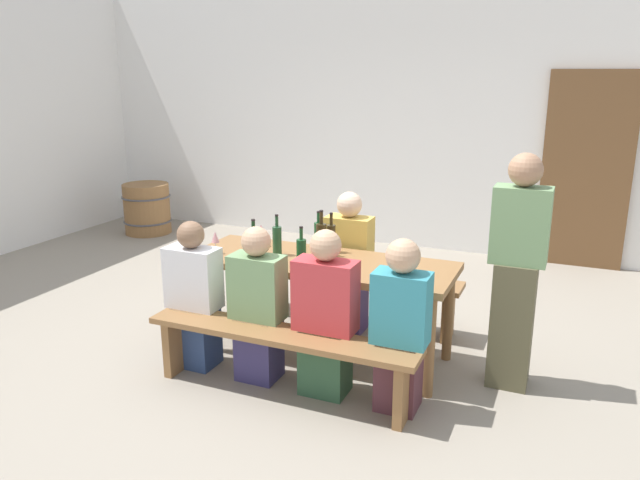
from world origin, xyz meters
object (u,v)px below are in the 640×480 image
object	(u,v)px
bench_far	(351,284)
wine_glass_1	(215,238)
wine_bottle_3	(277,240)
seated_guest_near_0	(194,299)
tasting_table	(320,271)
wine_bottle_0	(321,239)
wine_bottle_4	(318,235)
seated_guest_near_3	(400,329)
seated_guest_near_2	(325,318)
wine_barrel	(147,208)
seated_guest_near_1	(258,308)
seated_guest_far_0	(349,266)
wine_bottle_2	(331,238)
wine_glass_0	(261,231)
wine_bottle_5	(254,247)
wooden_door	(586,171)
bench_near	(280,346)
standing_host	(516,276)
wine_bottle_1	(301,252)

from	to	relation	value
bench_far	wine_glass_1	bearing A→B (deg)	-133.96
wine_bottle_3	seated_guest_near_0	bearing A→B (deg)	-129.99
tasting_table	wine_bottle_0	bearing A→B (deg)	108.15
wine_bottle_4	seated_guest_near_3	bearing A→B (deg)	-40.39
seated_guest_near_2	bench_far	bearing A→B (deg)	12.41
wine_glass_1	wine_barrel	xyz separation A→B (m)	(-2.74, 2.59, -0.54)
seated_guest_near_1	seated_guest_far_0	bearing A→B (deg)	-15.44
wine_bottle_2	seated_guest_near_1	xyz separation A→B (m)	(-0.24, -0.72, -0.35)
wine_glass_0	seated_guest_near_1	distance (m)	0.81
seated_guest_far_0	wine_bottle_5	bearing A→B (deg)	-27.75
wine_glass_0	seated_guest_far_0	world-z (taller)	seated_guest_far_0
wine_bottle_4	seated_guest_near_3	size ratio (longest dim) A/B	0.27
wine_bottle_0	seated_guest_near_1	size ratio (longest dim) A/B	0.32
wine_bottle_5	seated_guest_near_3	bearing A→B (deg)	-10.70
wine_bottle_0	wine_bottle_2	bearing A→B (deg)	75.52
wine_bottle_0	wine_bottle_3	distance (m)	0.33
wooden_door	seated_guest_near_3	size ratio (longest dim) A/B	1.88
wooden_door	wine_bottle_0	size ratio (longest dim) A/B	6.06
wine_bottle_4	wine_bottle_3	bearing A→B (deg)	-132.80
wooden_door	seated_guest_near_0	xyz separation A→B (m)	(-2.50, -3.65, -0.54)
seated_guest_near_0	wine_barrel	size ratio (longest dim) A/B	1.65
bench_far	wine_barrel	world-z (taller)	wine_barrel
tasting_table	seated_guest_near_1	bearing A→B (deg)	-115.76
seated_guest_near_0	wine_barrel	bearing A→B (deg)	43.36
bench_near	wine_bottle_2	distance (m)	1.01
wine_bottle_3	wooden_door	bearing A→B (deg)	56.59
seated_guest_near_1	bench_near	bearing A→B (deg)	-121.58
tasting_table	wine_bottle_5	world-z (taller)	wine_bottle_5
wine_bottle_4	wine_bottle_5	world-z (taller)	wine_bottle_5
seated_guest_near_2	wine_glass_1	bearing A→B (deg)	71.66
seated_guest_near_3	standing_host	bearing A→B (deg)	-45.20
wine_glass_1	wine_bottle_5	bearing A→B (deg)	-17.87
wine_bottle_0	wine_barrel	world-z (taller)	wine_bottle_0
tasting_table	seated_guest_far_0	world-z (taller)	seated_guest_far_0
wine_bottle_2	wine_bottle_5	bearing A→B (deg)	-126.99
tasting_table	wine_bottle_3	xyz separation A→B (m)	(-0.34, -0.01, 0.20)
wine_glass_1	seated_guest_near_2	xyz separation A→B (m)	(1.04, -0.35, -0.34)
wine_bottle_1	standing_host	world-z (taller)	standing_host
bench_far	seated_guest_near_2	distance (m)	1.20
wine_bottle_2	wine_bottle_4	xyz separation A→B (m)	(-0.11, 0.02, 0.00)
wine_glass_1	seated_guest_far_0	distance (m)	1.10
seated_guest_near_2	wine_bottle_4	bearing A→B (deg)	26.54
wine_bottle_3	standing_host	size ratio (longest dim) A/B	0.19
seated_guest_near_3	seated_guest_far_0	distance (m)	1.24
seated_guest_near_2	wine_barrel	distance (m)	4.79
seated_guest_near_1	wine_glass_0	bearing A→B (deg)	26.13
wooden_door	wine_bottle_1	distance (m)	3.80
wooden_door	wine_glass_1	distance (m)	4.16
wooden_door	seated_guest_near_2	xyz separation A→B (m)	(-1.48, -3.65, -0.52)
wine_bottle_0	seated_guest_far_0	size ratio (longest dim) A/B	0.30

